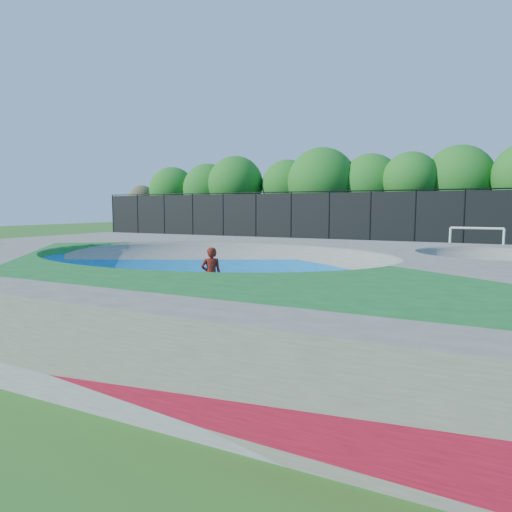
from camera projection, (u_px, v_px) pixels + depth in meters
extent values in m
plane|color=#26601A|center=(210.00, 302.00, 13.54)|extent=(120.00, 120.00, 0.00)
cube|color=gray|center=(210.00, 277.00, 13.46)|extent=(22.00, 14.00, 1.50)
imported|color=#AC220D|center=(211.00, 275.00, 13.37)|extent=(0.72, 0.68, 1.65)
cube|color=black|center=(211.00, 302.00, 13.46)|extent=(0.77, 0.62, 0.05)
cylinder|color=white|center=(450.00, 243.00, 24.91)|extent=(0.12, 0.12, 1.72)
cylinder|color=white|center=(503.00, 245.00, 23.76)|extent=(0.12, 0.12, 1.72)
cylinder|color=white|center=(477.00, 228.00, 24.25)|extent=(2.58, 0.12, 0.12)
cylinder|color=black|center=(113.00, 217.00, 42.69)|extent=(0.09, 0.09, 4.00)
cylinder|color=black|center=(138.00, 217.00, 41.35)|extent=(0.09, 0.09, 4.00)
cylinder|color=black|center=(164.00, 217.00, 40.02)|extent=(0.09, 0.09, 4.00)
cylinder|color=black|center=(193.00, 217.00, 38.68)|extent=(0.09, 0.09, 4.00)
cylinder|color=black|center=(223.00, 218.00, 37.35)|extent=(0.09, 0.09, 4.00)
cylinder|color=black|center=(256.00, 218.00, 36.01)|extent=(0.09, 0.09, 4.00)
cylinder|color=black|center=(291.00, 218.00, 34.68)|extent=(0.09, 0.09, 4.00)
cylinder|color=black|center=(329.00, 219.00, 33.34)|extent=(0.09, 0.09, 4.00)
cylinder|color=black|center=(370.00, 219.00, 32.00)|extent=(0.09, 0.09, 4.00)
cylinder|color=black|center=(415.00, 220.00, 30.67)|extent=(0.09, 0.09, 4.00)
cylinder|color=black|center=(464.00, 220.00, 29.33)|extent=(0.09, 0.09, 4.00)
cube|color=black|center=(370.00, 219.00, 32.00)|extent=(48.00, 0.03, 3.80)
cylinder|color=black|center=(371.00, 191.00, 31.79)|extent=(48.00, 0.08, 0.08)
cylinder|color=#4A3125|center=(143.00, 222.00, 46.86)|extent=(0.44, 0.44, 2.71)
sphere|color=brown|center=(142.00, 198.00, 46.61)|extent=(2.60, 2.60, 2.60)
cylinder|color=#4A3125|center=(173.00, 222.00, 45.61)|extent=(0.44, 0.44, 2.84)
sphere|color=#1A661B|center=(172.00, 190.00, 45.28)|extent=(4.57, 4.57, 4.57)
cylinder|color=#4A3125|center=(209.00, 223.00, 43.80)|extent=(0.44, 0.44, 2.78)
sphere|color=#1A661B|center=(208.00, 189.00, 43.46)|extent=(4.82, 4.82, 4.82)
cylinder|color=#4A3125|center=(236.00, 222.00, 41.89)|extent=(0.44, 0.44, 3.08)
sphere|color=#1A661B|center=(236.00, 184.00, 41.54)|extent=(5.04, 5.04, 5.04)
cylinder|color=#4A3125|center=(287.00, 222.00, 40.79)|extent=(0.44, 0.44, 3.07)
sphere|color=#1A661B|center=(287.00, 186.00, 40.45)|extent=(4.55, 4.55, 4.55)
cylinder|color=#4A3125|center=(321.00, 225.00, 38.26)|extent=(0.44, 0.44, 2.77)
sphere|color=#1A661B|center=(322.00, 182.00, 37.89)|extent=(5.73, 5.73, 5.73)
cylinder|color=#4A3125|center=(370.00, 224.00, 37.25)|extent=(0.44, 0.44, 2.96)
sphere|color=#1A661B|center=(371.00, 184.00, 36.91)|extent=(4.81, 4.81, 4.81)
cylinder|color=#4A3125|center=(409.00, 223.00, 34.87)|extent=(0.44, 0.44, 3.33)
sphere|color=#1A661B|center=(411.00, 180.00, 34.53)|extent=(4.23, 4.23, 4.23)
cylinder|color=#4A3125|center=(457.00, 225.00, 34.55)|extent=(0.44, 0.44, 2.98)
sphere|color=#1A661B|center=(459.00, 180.00, 34.19)|extent=(5.15, 5.15, 5.15)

